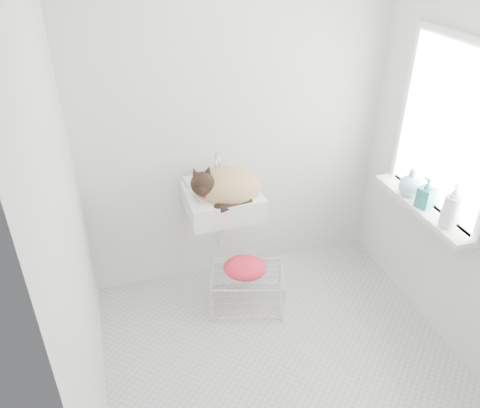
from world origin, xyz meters
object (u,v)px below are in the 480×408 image
object	(u,v)px
sink	(223,191)
wire_rack	(247,289)
bottle_a	(446,226)
bottle_b	(423,207)
cat	(225,187)
bottle_c	(408,194)

from	to	relation	value
sink	wire_rack	size ratio (longest dim) A/B	1.00
bottle_a	bottle_b	distance (m)	0.23
sink	cat	bearing A→B (deg)	-56.47
wire_rack	bottle_a	bearing A→B (deg)	-27.95
sink	bottle_b	world-z (taller)	bottle_b
sink	bottle_c	size ratio (longest dim) A/B	2.57
sink	cat	world-z (taller)	cat
cat	wire_rack	xyz separation A→B (m)	(0.09, -0.21, -0.74)
sink	wire_rack	distance (m)	0.74
wire_rack	bottle_c	world-z (taller)	bottle_c
bottle_b	sink	bearing A→B (deg)	154.34
cat	wire_rack	distance (m)	0.78
sink	bottle_c	world-z (taller)	sink
cat	bottle_a	size ratio (longest dim) A/B	2.11
cat	bottle_b	world-z (taller)	cat
sink	cat	size ratio (longest dim) A/B	1.00
wire_rack	bottle_b	world-z (taller)	bottle_b
bottle_b	bottle_c	distance (m)	0.16
bottle_a	bottle_b	bearing A→B (deg)	90.00
sink	cat	xyz separation A→B (m)	(0.01, -0.02, 0.04)
sink	wire_rack	world-z (taller)	sink
cat	bottle_a	distance (m)	1.40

